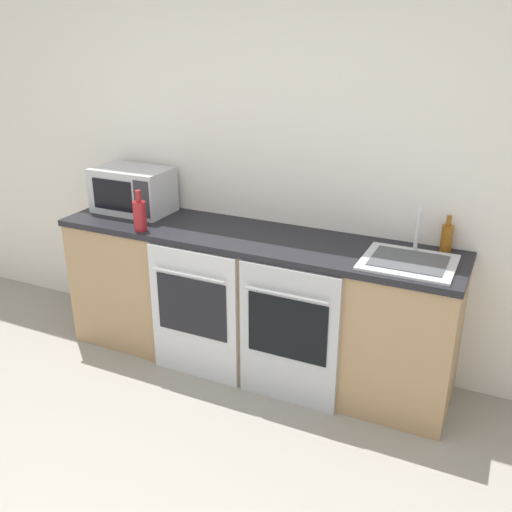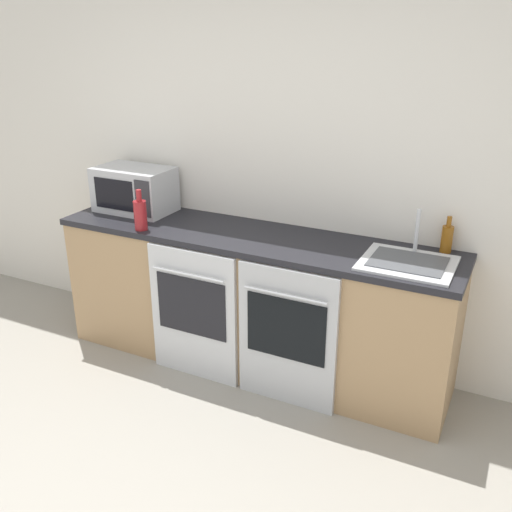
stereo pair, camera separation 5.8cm
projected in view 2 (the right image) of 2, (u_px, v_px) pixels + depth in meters
wall_back at (274, 166)px, 3.70m from camera, size 10.00×0.06×2.60m
counter_back at (252, 301)px, 3.75m from camera, size 2.62×0.61×0.93m
oven_left at (193, 314)px, 3.61m from camera, size 0.62×0.06×0.88m
oven_right at (287, 337)px, 3.34m from camera, size 0.62×0.06×0.88m
microwave at (135, 189)px, 3.98m from camera, size 0.53×0.33×0.31m
bottle_red at (140, 214)px, 3.63m from camera, size 0.08×0.08×0.26m
bottle_amber at (447, 238)px, 3.27m from camera, size 0.07×0.07×0.22m
sink at (408, 262)px, 3.13m from camera, size 0.50×0.43×0.27m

